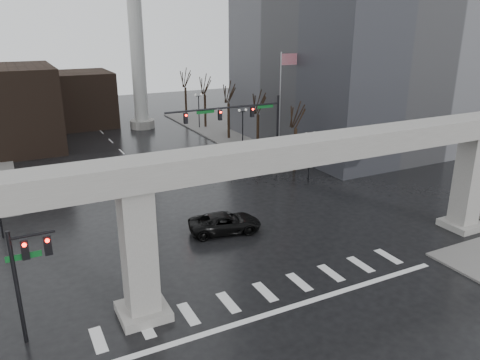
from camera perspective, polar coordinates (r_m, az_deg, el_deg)
The scene contains 18 objects.
ground at distance 28.99m, azimuth 2.07°, elevation -12.53°, with size 160.00×160.00×0.00m, color black.
sidewalk_ne at distance 70.68m, azimuth 6.39°, elevation 6.43°, with size 28.00×36.00×0.15m, color slate.
elevated_guideway at distance 26.70m, azimuth 4.61°, elevation 0.88°, with size 48.00×2.60×8.70m.
building_far_mid at distance 75.10m, azimuth -19.22°, elevation 9.29°, with size 10.00×10.00×8.00m, color black.
smokestack at distance 70.00m, azimuth -12.55°, elevation 16.96°, with size 3.60×3.60×30.00m.
signal_mast_arm at distance 46.51m, azimuth 0.60°, elevation 7.33°, with size 12.12×0.43×8.00m.
signal_left_pole at distance 24.66m, azimuth -24.58°, elevation -9.53°, with size 2.30×0.30×6.00m.
flagpole_assembly at distance 52.05m, azimuth 5.20°, elevation 10.39°, with size 2.06×0.12×12.00m.
lamp_right_0 at distance 45.37m, azimuth 8.49°, elevation 3.78°, with size 1.22×0.32×5.11m.
lamp_right_1 at distance 57.02m, azimuth 0.32°, elevation 7.06°, with size 1.22×0.32×5.11m.
lamp_right_2 at distance 69.53m, azimuth -5.05°, elevation 9.12°, with size 1.22×0.32×5.11m.
tree_right_0 at distance 49.30m, azimuth 6.74°, elevation 4.24°, with size 1.09×1.58×7.50m.
tree_right_1 at distance 55.92m, azimuth 2.20°, elevation 6.16°, with size 1.09×1.61×7.67m.
tree_right_2 at distance 62.86m, azimuth -1.38°, elevation 7.64°, with size 1.10×1.63×7.85m.
tree_right_3 at distance 70.02m, azimuth -4.26°, elevation 8.80°, with size 1.11×1.66×8.02m.
tree_right_4 at distance 77.35m, azimuth -6.61°, elevation 9.72°, with size 1.12×1.69×8.19m.
pickup_truck at distance 35.16m, azimuth -1.83°, elevation -5.23°, with size 2.50×5.42×1.51m, color black.
far_car at distance 49.84m, azimuth -15.77°, elevation 1.28°, with size 1.59×3.94×1.34m, color black.
Camera 1 is at (-12.16, -21.58, 15.06)m, focal length 35.00 mm.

